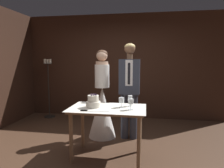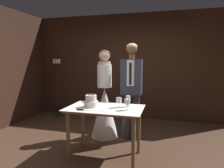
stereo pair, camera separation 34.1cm
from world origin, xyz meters
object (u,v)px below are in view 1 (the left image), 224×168
at_px(groom, 129,87).
at_px(cake_knife, 89,111).
at_px(wine_glass_middle, 131,102).
at_px(bride, 102,105).
at_px(tiered_cake, 93,102).
at_px(wine_glass_near, 130,99).
at_px(candle_stand, 49,88).
at_px(wine_glass_far, 121,100).
at_px(cake_table, 108,115).

bearing_deg(groom, cake_knife, -114.27).
relative_size(cake_knife, wine_glass_middle, 2.51).
distance_m(wine_glass_middle, bride, 1.13).
height_order(tiered_cake, wine_glass_near, tiered_cake).
height_order(groom, candle_stand, groom).
distance_m(cake_knife, wine_glass_far, 0.54).
height_order(cake_knife, wine_glass_far, wine_glass_far).
bearing_deg(wine_glass_near, cake_table, -154.30).
relative_size(wine_glass_near, wine_glass_middle, 1.05).
xyz_separation_m(cake_knife, wine_glass_middle, (0.58, 0.18, 0.11)).
height_order(cake_table, candle_stand, candle_stand).
height_order(wine_glass_middle, bride, bride).
relative_size(wine_glass_far, candle_stand, 0.10).
relative_size(cake_table, tiered_cake, 5.19).
bearing_deg(cake_table, candle_stand, 135.36).
height_order(tiered_cake, bride, bride).
relative_size(wine_glass_near, groom, 0.09).
relative_size(tiered_cake, wine_glass_middle, 1.37).
height_order(cake_table, cake_knife, cake_knife).
bearing_deg(wine_glass_middle, cake_table, 169.59).
xyz_separation_m(wine_glass_far, groom, (0.06, 0.77, 0.11)).
xyz_separation_m(wine_glass_near, wine_glass_far, (-0.12, -0.10, -0.01)).
distance_m(wine_glass_near, candle_stand, 2.90).
bearing_deg(cake_table, cake_knife, -131.52).
height_order(wine_glass_near, candle_stand, candle_stand).
xyz_separation_m(cake_table, bride, (-0.27, 0.83, -0.05)).
bearing_deg(tiered_cake, cake_knife, -89.70).
relative_size(wine_glass_near, bride, 0.10).
xyz_separation_m(tiered_cake, groom, (0.49, 0.84, 0.13)).
distance_m(wine_glass_far, candle_stand, 2.86).
height_order(tiered_cake, wine_glass_far, tiered_cake).
height_order(wine_glass_middle, groom, groom).
relative_size(cake_knife, wine_glass_near, 2.38).
xyz_separation_m(wine_glass_near, groom, (-0.07, 0.67, 0.09)).
relative_size(wine_glass_middle, groom, 0.09).
distance_m(tiered_cake, groom, 0.98).
bearing_deg(groom, tiered_cake, -120.12).
distance_m(tiered_cake, candle_stand, 2.60).
distance_m(wine_glass_middle, wine_glass_far, 0.20).
bearing_deg(wine_glass_middle, groom, 96.06).
relative_size(cake_knife, wine_glass_far, 2.64).
xyz_separation_m(wine_glass_near, wine_glass_middle, (0.03, -0.23, -0.00)).
xyz_separation_m(cake_table, wine_glass_near, (0.33, 0.16, 0.23)).
bearing_deg(bride, cake_knife, -87.56).
distance_m(wine_glass_far, groom, 0.78).
height_order(cake_table, bride, bride).
distance_m(tiered_cake, wine_glass_middle, 0.58).
bearing_deg(tiered_cake, cake_table, 2.69).
bearing_deg(groom, wine_glass_middle, -83.94).
height_order(cake_knife, wine_glass_near, wine_glass_near).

